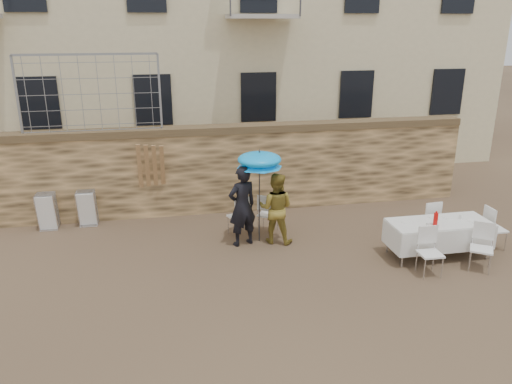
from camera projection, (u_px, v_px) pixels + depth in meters
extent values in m
plane|color=brown|center=(258.00, 311.00, 8.52)|extent=(80.00, 80.00, 0.00)
cube|color=olive|center=(220.00, 170.00, 12.81)|extent=(13.00, 0.50, 2.20)
imported|color=black|center=(242.00, 206.00, 10.82)|extent=(0.77, 0.63, 1.81)
imported|color=gold|center=(276.00, 208.00, 10.99)|extent=(0.96, 0.87, 1.61)
cylinder|color=#3F3F44|center=(259.00, 205.00, 11.00)|extent=(0.03, 0.03, 1.74)
cone|color=#0B9FFD|center=(259.00, 162.00, 10.69)|extent=(0.99, 0.99, 0.22)
cube|color=silver|center=(440.00, 223.00, 10.33)|extent=(2.10, 0.85, 0.05)
cylinder|color=silver|center=(403.00, 250.00, 9.96)|extent=(0.04, 0.04, 0.74)
cylinder|color=silver|center=(488.00, 243.00, 10.30)|extent=(0.04, 0.04, 0.74)
cylinder|color=silver|center=(388.00, 237.00, 10.60)|extent=(0.04, 0.04, 0.74)
cylinder|color=silver|center=(469.00, 230.00, 10.94)|extent=(0.04, 0.04, 0.74)
cylinder|color=red|center=(436.00, 219.00, 10.10)|extent=(0.09, 0.09, 0.26)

